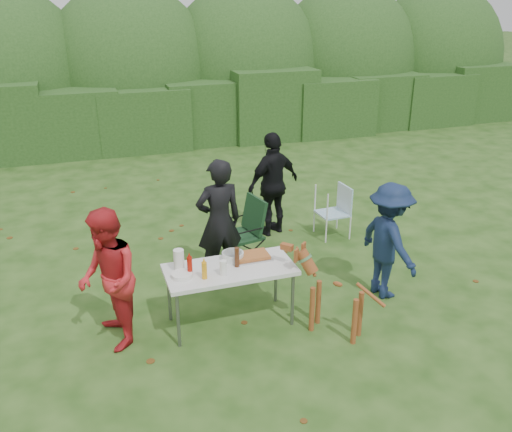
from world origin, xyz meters
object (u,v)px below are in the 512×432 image
object	(u,v)px
lawn_chair	(333,211)
beer_bottle	(237,257)
child	(389,241)
camping_chair	(241,232)
mustard_bottle	(204,270)
ketchup_bottle	(190,266)
person_cook	(219,222)
folding_table	(230,272)
person_red_jacket	(108,280)
dog	(337,296)
paper_towel_roll	(179,260)
person_black_puffy	(273,184)

from	to	relation	value
lawn_chair	beer_bottle	xyz separation A→B (m)	(-2.17, -1.90, 0.44)
child	camping_chair	distance (m)	2.11
lawn_chair	mustard_bottle	world-z (taller)	mustard_bottle
ketchup_bottle	mustard_bottle	bearing A→B (deg)	-44.83
person_cook	camping_chair	world-z (taller)	person_cook
camping_chair	ketchup_bottle	world-z (taller)	camping_chair
folding_table	person_red_jacket	bearing A→B (deg)	178.76
dog	mustard_bottle	world-z (taller)	dog
ketchup_bottle	paper_towel_roll	bearing A→B (deg)	124.19
person_red_jacket	beer_bottle	world-z (taller)	person_red_jacket
camping_chair	ketchup_bottle	distance (m)	1.82
person_red_jacket	child	distance (m)	3.46
dog	lawn_chair	xyz separation A→B (m)	(1.17, 2.49, -0.07)
person_black_puffy	dog	bearing A→B (deg)	63.51
person_black_puffy	ketchup_bottle	xyz separation A→B (m)	(-1.86, -2.33, 0.01)
person_cook	ketchup_bottle	world-z (taller)	person_cook
folding_table	beer_bottle	xyz separation A→B (m)	(0.09, 0.00, 0.17)
person_cook	beer_bottle	distance (m)	1.07
person_black_puffy	camping_chair	world-z (taller)	person_black_puffy
folding_table	ketchup_bottle	bearing A→B (deg)	-177.66
child	paper_towel_roll	bearing A→B (deg)	80.57
person_black_puffy	paper_towel_roll	world-z (taller)	person_black_puffy
person_cook	child	distance (m)	2.21
lawn_chair	beer_bottle	size ratio (longest dim) A/B	3.51
dog	person_black_puffy	bearing A→B (deg)	-47.73
person_black_puffy	folding_table	bearing A→B (deg)	38.33
camping_chair	mustard_bottle	size ratio (longest dim) A/B	4.93
folding_table	person_cook	world-z (taller)	person_cook
dog	lawn_chair	world-z (taller)	dog
person_black_puffy	lawn_chair	xyz separation A→B (m)	(0.87, -0.41, -0.42)
person_cook	mustard_bottle	size ratio (longest dim) A/B	8.65
dog	paper_towel_roll	bearing A→B (deg)	24.72
person_red_jacket	paper_towel_roll	xyz separation A→B (m)	(0.80, 0.09, 0.06)
camping_chair	ketchup_bottle	xyz separation A→B (m)	(-1.04, -1.46, 0.36)
person_red_jacket	dog	size ratio (longest dim) A/B	1.56
mustard_bottle	dog	bearing A→B (deg)	-17.26
ketchup_bottle	beer_bottle	bearing A→B (deg)	2.14
folding_table	child	bearing A→B (deg)	-0.03
folding_table	paper_towel_roll	size ratio (longest dim) A/B	5.77
person_cook	person_black_puffy	distance (m)	1.75
person_black_puffy	mustard_bottle	distance (m)	3.01
person_cook	lawn_chair	world-z (taller)	person_cook
folding_table	lawn_chair	world-z (taller)	lawn_chair
person_red_jacket	lawn_chair	bearing A→B (deg)	110.97
person_red_jacket	ketchup_bottle	distance (m)	0.89
person_black_puffy	dog	xyz separation A→B (m)	(-0.30, -2.91, -0.35)
folding_table	camping_chair	size ratio (longest dim) A/B	1.52
person_cook	lawn_chair	distance (m)	2.30
person_red_jacket	mustard_bottle	size ratio (longest dim) A/B	8.06
person_cook	ketchup_bottle	distance (m)	1.26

